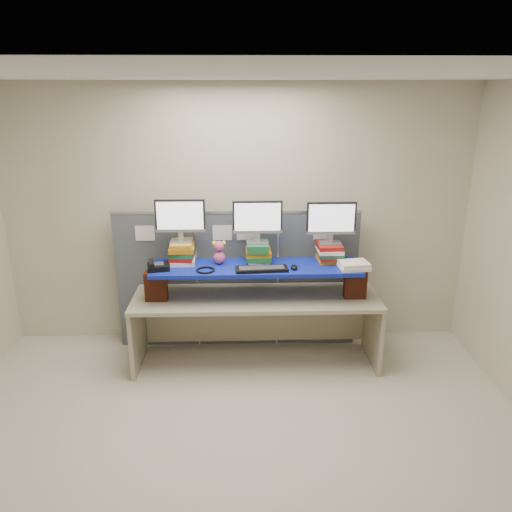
{
  "coord_description": "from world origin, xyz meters",
  "views": [
    {
      "loc": [
        0.08,
        -3.23,
        2.73
      ],
      "look_at": [
        0.19,
        1.36,
        1.18
      ],
      "focal_mm": 35.0,
      "sensor_mm": 36.0,
      "label": 1
    }
  ],
  "objects_px": {
    "desk": "(256,310)",
    "monitor_right": "(331,220)",
    "monitor_center": "(258,219)",
    "blue_board": "(256,267)",
    "monitor_left": "(180,218)",
    "keyboard": "(262,269)",
    "desk_phone": "(157,266)"
  },
  "relations": [
    {
      "from": "blue_board",
      "to": "monitor_center",
      "type": "xyz_separation_m",
      "value": [
        0.02,
        0.12,
        0.46
      ]
    },
    {
      "from": "monitor_center",
      "to": "monitor_left",
      "type": "bearing_deg",
      "value": -180.0
    },
    {
      "from": "desk",
      "to": "monitor_left",
      "type": "xyz_separation_m",
      "value": [
        -0.73,
        0.11,
        0.93
      ]
    },
    {
      "from": "desk",
      "to": "monitor_right",
      "type": "bearing_deg",
      "value": 9.09
    },
    {
      "from": "desk",
      "to": "monitor_left",
      "type": "height_order",
      "value": "monitor_left"
    },
    {
      "from": "monitor_center",
      "to": "keyboard",
      "type": "xyz_separation_m",
      "value": [
        0.03,
        -0.25,
        -0.42
      ]
    },
    {
      "from": "desk",
      "to": "monitor_left",
      "type": "relative_size",
      "value": 5.08
    },
    {
      "from": "monitor_left",
      "to": "monitor_right",
      "type": "distance_m",
      "value": 1.47
    },
    {
      "from": "blue_board",
      "to": "keyboard",
      "type": "xyz_separation_m",
      "value": [
        0.05,
        -0.13,
        0.03
      ]
    },
    {
      "from": "monitor_right",
      "to": "keyboard",
      "type": "height_order",
      "value": "monitor_right"
    },
    {
      "from": "desk_phone",
      "to": "blue_board",
      "type": "bearing_deg",
      "value": -7.61
    },
    {
      "from": "desk",
      "to": "blue_board",
      "type": "height_order",
      "value": "blue_board"
    },
    {
      "from": "blue_board",
      "to": "monitor_left",
      "type": "xyz_separation_m",
      "value": [
        -0.73,
        0.11,
        0.47
      ]
    },
    {
      "from": "desk",
      "to": "monitor_center",
      "type": "height_order",
      "value": "monitor_center"
    },
    {
      "from": "desk",
      "to": "monitor_left",
      "type": "distance_m",
      "value": 1.19
    },
    {
      "from": "blue_board",
      "to": "desk_phone",
      "type": "height_order",
      "value": "desk_phone"
    },
    {
      "from": "monitor_right",
      "to": "desk_phone",
      "type": "distance_m",
      "value": 1.74
    },
    {
      "from": "desk",
      "to": "desk_phone",
      "type": "distance_m",
      "value": 1.08
    },
    {
      "from": "monitor_right",
      "to": "keyboard",
      "type": "distance_m",
      "value": 0.84
    },
    {
      "from": "monitor_center",
      "to": "desk_phone",
      "type": "bearing_deg",
      "value": -168.75
    },
    {
      "from": "desk",
      "to": "keyboard",
      "type": "xyz_separation_m",
      "value": [
        0.05,
        -0.13,
        0.49
      ]
    },
    {
      "from": "blue_board",
      "to": "monitor_left",
      "type": "relative_size",
      "value": 4.21
    },
    {
      "from": "monitor_left",
      "to": "monitor_right",
      "type": "bearing_deg",
      "value": 0.0
    },
    {
      "from": "monitor_left",
      "to": "monitor_center",
      "type": "xyz_separation_m",
      "value": [
        0.75,
        0.01,
        -0.02
      ]
    },
    {
      "from": "desk",
      "to": "keyboard",
      "type": "height_order",
      "value": "keyboard"
    },
    {
      "from": "desk",
      "to": "blue_board",
      "type": "bearing_deg",
      "value": 82.44
    },
    {
      "from": "blue_board",
      "to": "monitor_right",
      "type": "xyz_separation_m",
      "value": [
        0.74,
        0.12,
        0.44
      ]
    },
    {
      "from": "monitor_right",
      "to": "keyboard",
      "type": "relative_size",
      "value": 0.96
    },
    {
      "from": "desk",
      "to": "monitor_right",
      "type": "xyz_separation_m",
      "value": [
        0.74,
        0.12,
        0.9
      ]
    },
    {
      "from": "keyboard",
      "to": "desk_phone",
      "type": "relative_size",
      "value": 2.11
    },
    {
      "from": "monitor_right",
      "to": "blue_board",
      "type": "bearing_deg",
      "value": -170.91
    },
    {
      "from": "monitor_right",
      "to": "monitor_center",
      "type": "bearing_deg",
      "value": 180.0
    }
  ]
}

